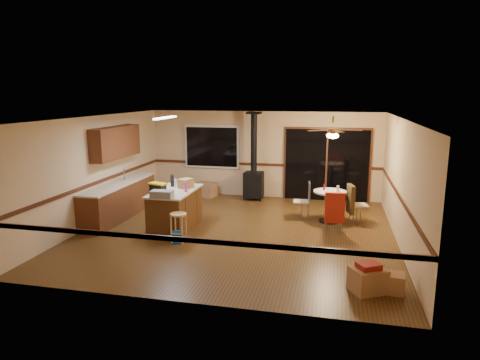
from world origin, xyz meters
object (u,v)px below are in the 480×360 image
(dining_table, at_px, (330,201))
(chair_near, at_px, (335,208))
(chair_left, at_px, (306,196))
(box_corner_a, at_px, (368,280))
(wood_stove, at_px, (254,176))
(kitchen_island, at_px, (175,209))
(blue_bucket, at_px, (177,237))
(box_under_window, at_px, (207,190))
(box_corner_b, at_px, (392,283))
(toolbox_black, at_px, (158,189))
(chair_right, at_px, (352,199))
(bar_stool, at_px, (179,228))
(toolbox_grey, at_px, (162,194))

(dining_table, xyz_separation_m, chair_near, (0.12, -0.88, 0.07))
(chair_left, bearing_deg, box_corner_a, -71.82)
(dining_table, bearing_deg, wood_stove, 141.23)
(kitchen_island, distance_m, blue_bucket, 1.11)
(blue_bucket, height_order, chair_left, chair_left)
(box_under_window, relative_size, box_corner_b, 1.42)
(kitchen_island, distance_m, box_under_window, 3.11)
(toolbox_black, relative_size, chair_right, 0.51)
(toolbox_black, relative_size, bar_stool, 0.55)
(toolbox_black, relative_size, box_corner_b, 0.92)
(wood_stove, height_order, blue_bucket, wood_stove)
(kitchen_island, xyz_separation_m, box_under_window, (-0.18, 3.10, -0.23))
(box_under_window, distance_m, box_corner_b, 7.32)
(kitchen_island, relative_size, chair_near, 2.40)
(box_corner_b, bearing_deg, wood_stove, 121.01)
(wood_stove, relative_size, box_corner_a, 4.89)
(toolbox_grey, relative_size, bar_stool, 0.75)
(box_corner_b, bearing_deg, box_corner_a, -169.57)
(bar_stool, xyz_separation_m, box_under_window, (-0.63, 4.09, -0.10))
(chair_right, height_order, box_under_window, chair_right)
(chair_near, xyz_separation_m, box_under_window, (-3.85, 2.74, -0.38))
(toolbox_grey, xyz_separation_m, dining_table, (3.57, 1.96, -0.45))
(chair_near, distance_m, box_corner_a, 2.95)
(chair_near, bearing_deg, wood_stove, 131.37)
(wood_stove, distance_m, toolbox_black, 3.74)
(chair_right, distance_m, box_corner_a, 3.78)
(chair_near, relative_size, box_corner_b, 1.82)
(wood_stove, height_order, chair_right, wood_stove)
(kitchen_island, height_order, toolbox_grey, toolbox_grey)
(bar_stool, relative_size, chair_left, 1.24)
(kitchen_island, bearing_deg, box_under_window, 93.31)
(box_corner_a, bearing_deg, dining_table, 100.17)
(box_under_window, bearing_deg, box_corner_b, -49.22)
(bar_stool, distance_m, chair_right, 4.27)
(box_under_window, xyz_separation_m, box_corner_a, (4.40, -5.61, -0.02))
(toolbox_grey, bearing_deg, kitchen_island, 88.88)
(chair_left, relative_size, chair_near, 0.74)
(toolbox_grey, xyz_separation_m, box_corner_a, (4.24, -1.79, -0.78))
(blue_bucket, relative_size, box_under_window, 0.49)
(chair_near, bearing_deg, bar_stool, -157.27)
(kitchen_island, xyz_separation_m, dining_table, (3.55, 1.24, 0.07))
(toolbox_grey, distance_m, bar_stool, 0.85)
(bar_stool, distance_m, box_under_window, 4.14)
(wood_stove, distance_m, blue_bucket, 4.18)
(toolbox_black, bearing_deg, wood_stove, 65.11)
(toolbox_grey, distance_m, box_corner_a, 4.67)
(dining_table, height_order, box_corner_b, dining_table)
(box_corner_b, bearing_deg, chair_near, 108.38)
(kitchen_island, bearing_deg, dining_table, 19.26)
(dining_table, relative_size, chair_right, 1.14)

